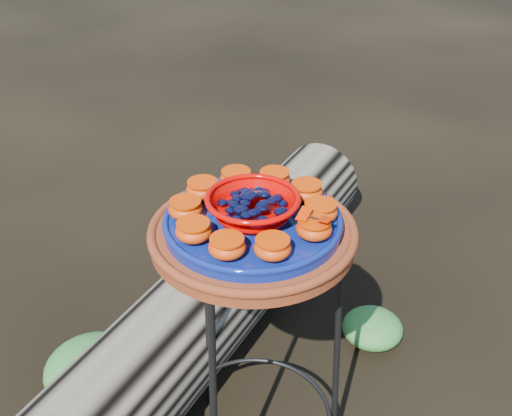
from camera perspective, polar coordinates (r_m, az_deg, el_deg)
plant_stand at (r=1.61m, az=-0.25°, el=-13.34°), size 0.44×0.44×0.70m
terracotta_saucer at (r=1.37m, az=-0.29°, el=-2.44°), size 0.44×0.44×0.04m
cobalt_plate at (r=1.35m, az=-0.29°, el=-1.38°), size 0.38×0.38×0.03m
red_bowl at (r=1.33m, az=-0.29°, el=0.01°), size 0.19×0.19×0.05m
glass_gems at (r=1.31m, az=-0.30°, el=1.44°), size 0.15×0.15×0.03m
orange_half_0 at (r=1.28m, az=5.18°, el=-1.85°), size 0.07×0.07×0.04m
orange_half_1 at (r=1.34m, az=5.74°, el=-0.33°), size 0.07×0.07×0.04m
orange_half_2 at (r=1.41m, az=4.49°, el=1.48°), size 0.07×0.07×0.04m
orange_half_3 at (r=1.45m, az=1.65°, el=2.56°), size 0.07×0.07×0.04m
orange_half_4 at (r=1.45m, az=-1.78°, el=2.62°), size 0.07×0.07×0.04m
orange_half_5 at (r=1.42m, az=-4.76°, el=1.66°), size 0.07×0.07×0.04m
orange_half_6 at (r=1.35m, az=-6.28°, el=-0.09°), size 0.07×0.07×0.04m
orange_half_7 at (r=1.28m, az=-5.57°, el=-2.08°), size 0.07×0.07×0.04m
orange_half_8 at (r=1.23m, az=-2.59°, el=-3.48°), size 0.07×0.07×0.04m
orange_half_9 at (r=1.22m, az=1.48°, el=-3.58°), size 0.07×0.07×0.04m
butterfly at (r=1.27m, az=5.23°, el=-0.82°), size 0.10×0.08×0.01m
driftwood_log at (r=2.10m, az=-3.40°, el=-7.46°), size 1.74×1.17×0.32m
foliage_right at (r=2.17m, az=10.32°, el=-10.37°), size 0.20×0.20×0.10m
foliage_back at (r=2.03m, az=-14.28°, el=-13.62°), size 0.29×0.29×0.15m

